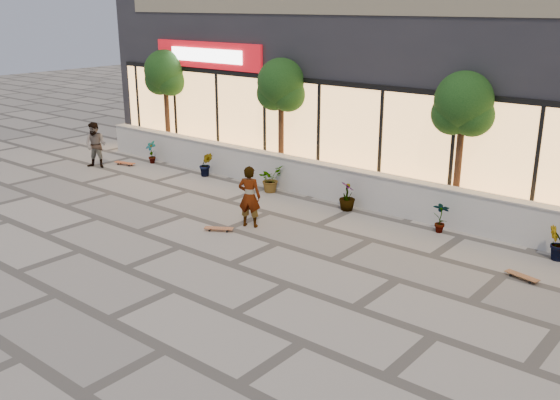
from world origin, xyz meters
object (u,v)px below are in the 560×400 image
Objects in this scene: tree_west at (165,75)px; skateboard_left at (125,163)px; tree_midwest at (281,88)px; skater_center at (249,197)px; skater_left at (96,145)px; skateboard_center at (219,228)px; skateboard_right_near at (522,276)px; tree_mideast at (463,108)px.

skateboard_left is (-0.02, -2.06, -2.91)m from tree_west.
skater_center is at bearing -61.07° from tree_midwest.
skater_left is at bearing -99.92° from tree_west.
tree_west is at bearing 180.00° from tree_midwest.
skateboard_left is at bearing -90.47° from tree_west.
skateboard_center is (-0.36, -0.77, -0.73)m from skater_center.
skateboard_right_near is at bearing -17.41° from tree_midwest.
skater_left is 1.93× the size of skateboard_left.
skateboard_center is (7.32, -4.73, -2.91)m from tree_west.
tree_mideast is at bearing 0.00° from tree_midwest.
skater_center is (2.19, -3.95, -2.18)m from tree_midwest.
skater_left is (-0.50, -2.86, -2.19)m from tree_west.
tree_mideast is 5.18× the size of skateboard_right_near.
skateboard_left is at bearing 31.10° from skater_left.
tree_midwest is at bearing 0.00° from tree_west.
tree_mideast is at bearing -2.91° from skateboard_left.
tree_west is at bearing 180.00° from tree_mideast.
skateboard_center is at bearing -33.04° from skateboard_left.
tree_west is at bearing 52.27° from skater_left.
skateboard_center and skateboard_right_near have the same top height.
skater_left is at bearing -166.50° from skateboard_right_near.
tree_midwest is 6.00m from tree_mideast.
skateboard_left is 1.09× the size of skateboard_right_near.
skateboard_right_near is (2.78, -2.75, -2.91)m from tree_mideast.
tree_mideast is 6.95m from skateboard_center.
skateboard_left is (-5.52, -2.06, -2.91)m from tree_midwest.
tree_midwest is 5.85m from skateboard_center.
skateboard_left is 14.31m from skateboard_right_near.
tree_west is at bearing 115.98° from skateboard_center.
skater_center is at bearing 33.74° from skateboard_center.
tree_midwest reaches higher than skater_center.
tree_mideast reaches higher than skateboard_center.
tree_midwest is 9.65m from skateboard_right_near.
skater_left is (-8.19, 1.10, -0.01)m from skater_center.
tree_west reaches higher than skateboard_right_near.
tree_west reaches higher than skater_center.
skater_left reaches higher than skateboard_left.
tree_midwest reaches higher than skateboard_left.
skater_left reaches higher than skateboard_right_near.
skater_center is (7.69, -3.95, -2.18)m from tree_west.
tree_midwest is at bearing 175.67° from skateboard_right_near.
skateboard_left is (-7.70, 1.90, -0.72)m from skater_center.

